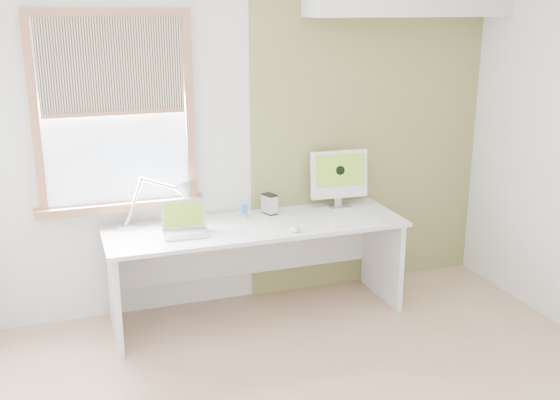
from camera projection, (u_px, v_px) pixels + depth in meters
name	position (u px, v px, depth m)	size (l,w,h in m)	color
room	(345.00, 199.00, 3.45)	(4.04, 3.54, 2.64)	tan
accent_wall	(369.00, 130.00, 5.34)	(2.00, 0.02, 2.60)	olive
window	(115.00, 113.00, 4.62)	(1.20, 0.14, 1.42)	#955F42
desk	(254.00, 246.00, 4.95)	(2.20, 0.70, 0.73)	white
desk_lamp	(175.00, 197.00, 4.83)	(0.66, 0.26, 0.37)	silver
laptop	(185.00, 226.00, 4.63)	(0.32, 0.27, 0.22)	silver
phone_dock	(244.00, 213.00, 4.98)	(0.07, 0.07, 0.12)	silver
external_drive	(269.00, 204.00, 5.06)	(0.11, 0.14, 0.16)	silver
imac	(339.00, 175.00, 5.20)	(0.46, 0.16, 0.45)	silver
keyboard	(358.00, 222.00, 4.85)	(0.41, 0.15, 0.02)	white
mouse	(294.00, 229.00, 4.68)	(0.06, 0.11, 0.03)	white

